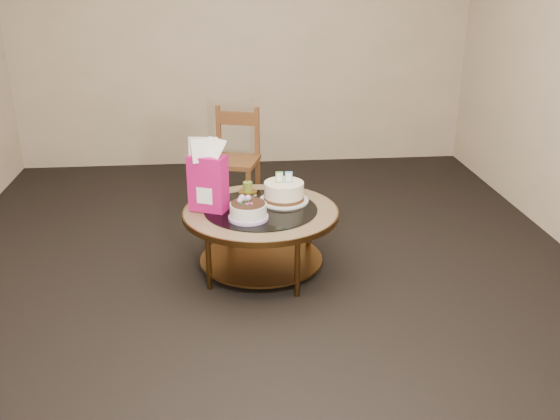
{
  "coord_description": "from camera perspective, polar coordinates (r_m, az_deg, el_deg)",
  "views": [
    {
      "loc": [
        -0.24,
        -3.76,
        1.96
      ],
      "look_at": [
        0.13,
        0.02,
        0.44
      ],
      "focal_mm": 40.0,
      "sensor_mm": 36.0,
      "label": 1
    }
  ],
  "objects": [
    {
      "name": "ground",
      "position": [
        4.25,
        -1.7,
        -5.66
      ],
      "size": [
        5.0,
        5.0,
        0.0
      ],
      "primitive_type": "plane",
      "color": "black",
      "rests_on": "ground"
    },
    {
      "name": "room_walls",
      "position": [
        3.79,
        -1.97,
        15.5
      ],
      "size": [
        4.52,
        5.02,
        2.61
      ],
      "color": "beige",
      "rests_on": "ground"
    },
    {
      "name": "coffee_table",
      "position": [
        4.09,
        -1.76,
        -0.95
      ],
      "size": [
        1.02,
        1.02,
        0.46
      ],
      "color": "brown",
      "rests_on": "ground"
    },
    {
      "name": "decorated_cake",
      "position": [
        3.89,
        -2.93,
        -0.14
      ],
      "size": [
        0.25,
        0.25,
        0.15
      ],
      "rotation": [
        0.0,
        0.0,
        -0.33
      ],
      "color": "#C09AD9",
      "rests_on": "coffee_table"
    },
    {
      "name": "cream_cake",
      "position": [
        4.16,
        0.36,
        1.64
      ],
      "size": [
        0.33,
        0.33,
        0.21
      ],
      "rotation": [
        0.0,
        0.0,
        -0.04
      ],
      "color": "silver",
      "rests_on": "coffee_table"
    },
    {
      "name": "gift_bag",
      "position": [
        3.99,
        -6.61,
        3.14
      ],
      "size": [
        0.27,
        0.23,
        0.47
      ],
      "rotation": [
        0.0,
        0.0,
        -0.42
      ],
      "color": "#BF1259",
      "rests_on": "coffee_table"
    },
    {
      "name": "pillar_candle",
      "position": [
        4.31,
        -2.97,
        1.86
      ],
      "size": [
        0.13,
        0.13,
        0.1
      ],
      "rotation": [
        0.0,
        0.0,
        0.09
      ],
      "color": "#EFC862",
      "rests_on": "coffee_table"
    },
    {
      "name": "dining_chair",
      "position": [
        5.21,
        -4.19,
        4.68
      ],
      "size": [
        0.48,
        0.48,
        0.84
      ],
      "rotation": [
        0.0,
        0.0,
        -0.28
      ],
      "color": "brown",
      "rests_on": "ground"
    }
  ]
}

